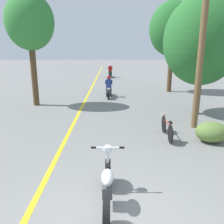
% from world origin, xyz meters
% --- Properties ---
extents(ground_plane, '(120.00, 120.00, 0.00)m').
position_xyz_m(ground_plane, '(0.00, 0.00, 0.00)').
color(ground_plane, slate).
extents(lane_stripe_center, '(0.14, 48.00, 0.01)m').
position_xyz_m(lane_stripe_center, '(-1.70, 12.46, 0.00)').
color(lane_stripe_center, yellow).
rests_on(lane_stripe_center, ground).
extents(utility_pole, '(1.10, 0.24, 7.06)m').
position_xyz_m(utility_pole, '(3.27, 5.43, 3.62)').
color(utility_pole, brown).
rests_on(utility_pole, ground).
extents(roadside_tree_right_near, '(3.50, 3.15, 5.44)m').
position_xyz_m(roadside_tree_right_near, '(4.02, 7.44, 3.42)').
color(roadside_tree_right_near, '#513A23').
rests_on(roadside_tree_right_near, ground).
extents(roadside_tree_right_far, '(3.21, 2.89, 6.20)m').
position_xyz_m(roadside_tree_right_far, '(4.10, 13.44, 4.33)').
color(roadside_tree_right_far, '#513A23').
rests_on(roadside_tree_right_far, ground).
extents(roadside_tree_left, '(2.52, 2.26, 5.86)m').
position_xyz_m(roadside_tree_left, '(-4.31, 9.26, 4.36)').
color(roadside_tree_left, '#513A23').
rests_on(roadside_tree_left, ground).
extents(roadside_bush, '(1.10, 0.88, 0.70)m').
position_xyz_m(roadside_bush, '(3.33, 3.88, 0.35)').
color(roadside_bush, '#5B7A38').
rests_on(roadside_bush, ground).
extents(motorcycle_foreground, '(0.72, 2.10, 1.07)m').
position_xyz_m(motorcycle_foreground, '(-0.16, 0.51, 0.44)').
color(motorcycle_foreground, black).
rests_on(motorcycle_foreground, ground).
extents(motorcycle_rider_lead, '(0.50, 2.02, 1.39)m').
position_xyz_m(motorcycle_rider_lead, '(-0.27, 11.51, 0.53)').
color(motorcycle_rider_lead, black).
rests_on(motorcycle_rider_lead, ground).
extents(motorcycle_rider_far, '(0.50, 1.99, 1.44)m').
position_xyz_m(motorcycle_rider_far, '(-0.26, 21.98, 0.55)').
color(motorcycle_rider_far, black).
rests_on(motorcycle_rider_far, ground).
extents(bicycle_parked, '(0.44, 1.70, 0.75)m').
position_xyz_m(bicycle_parked, '(1.90, 4.30, 0.35)').
color(bicycle_parked, black).
rests_on(bicycle_parked, ground).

